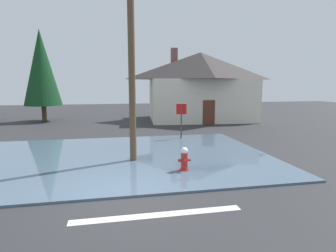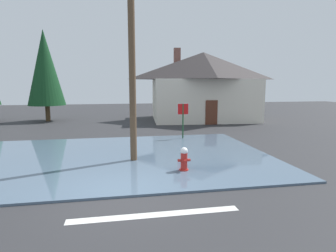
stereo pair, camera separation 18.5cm
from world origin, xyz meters
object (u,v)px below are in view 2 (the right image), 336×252
Objects in this scene: house at (203,85)px; stop_sign_far at (183,114)px; utility_pole at (132,47)px; pine_tree_mid_left at (45,68)px; fire_hydrant at (184,160)px.

stop_sign_far is at bearing -114.11° from house.
utility_pole reaches higher than pine_tree_mid_left.
house is 1.29× the size of pine_tree_mid_left.
pine_tree_mid_left is (-8.54, 16.60, 4.24)m from fire_hydrant.
pine_tree_mid_left reaches higher than stop_sign_far.
fire_hydrant is at bearing -62.77° from pine_tree_mid_left.
fire_hydrant is at bearing -109.79° from house.
fire_hydrant is 0.12× the size of pine_tree_mid_left.
stop_sign_far is 0.21× the size of house.
pine_tree_mid_left is (-14.01, 1.41, 1.50)m from house.
utility_pole reaches higher than stop_sign_far.
utility_pole is at bearing 134.42° from fire_hydrant.
house is at bearing 70.21° from fire_hydrant.
house is (4.04, 9.02, 1.67)m from stop_sign_far.
pine_tree_mid_left reaches higher than house.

